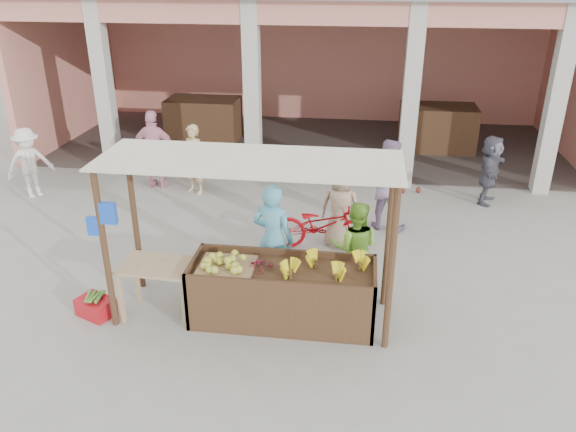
# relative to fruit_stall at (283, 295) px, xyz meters

# --- Properties ---
(ground) EXTENTS (60.00, 60.00, 0.00)m
(ground) POSITION_rel_fruit_stall_xyz_m (-0.50, 0.00, -0.40)
(ground) COLOR gray
(ground) RESTS_ON ground
(market_building) EXTENTS (14.40, 6.40, 4.20)m
(market_building) POSITION_rel_fruit_stall_xyz_m (-0.45, 8.93, 2.30)
(market_building) COLOR tan
(market_building) RESTS_ON ground
(fruit_stall) EXTENTS (2.60, 0.95, 0.80)m
(fruit_stall) POSITION_rel_fruit_stall_xyz_m (0.00, 0.00, 0.00)
(fruit_stall) COLOR #4E321F
(fruit_stall) RESTS_ON ground
(stall_awning) EXTENTS (4.09, 1.35, 2.39)m
(stall_awning) POSITION_rel_fruit_stall_xyz_m (-0.51, 0.06, 1.58)
(stall_awning) COLOR #4E321F
(stall_awning) RESTS_ON ground
(banana_heap) EXTENTS (1.06, 0.58, 0.19)m
(banana_heap) POSITION_rel_fruit_stall_xyz_m (0.57, 0.01, 0.50)
(banana_heap) COLOR yellow
(banana_heap) RESTS_ON fruit_stall
(melon_tray) EXTENTS (0.77, 0.67, 0.20)m
(melon_tray) POSITION_rel_fruit_stall_xyz_m (-0.79, -0.05, 0.50)
(melon_tray) COLOR #95724D
(melon_tray) RESTS_ON fruit_stall
(berry_heap) EXTENTS (0.42, 0.34, 0.13)m
(berry_heap) POSITION_rel_fruit_stall_xyz_m (-0.32, 0.01, 0.47)
(berry_heap) COLOR maroon
(berry_heap) RESTS_ON fruit_stall
(side_table) EXTENTS (1.06, 0.74, 0.82)m
(side_table) POSITION_rel_fruit_stall_xyz_m (-1.79, -0.10, 0.28)
(side_table) COLOR tan
(side_table) RESTS_ON ground
(papaya_pile) EXTENTS (0.71, 0.41, 0.20)m
(papaya_pile) POSITION_rel_fruit_stall_xyz_m (-1.79, -0.10, 0.53)
(papaya_pile) COLOR #44812A
(papaya_pile) RESTS_ON side_table
(red_crate) EXTENTS (0.62, 0.54, 0.27)m
(red_crate) POSITION_rel_fruit_stall_xyz_m (-2.73, -0.26, -0.27)
(red_crate) COLOR #B6131B
(red_crate) RESTS_ON ground
(plantain_bundle) EXTENTS (0.39, 0.28, 0.08)m
(plantain_bundle) POSITION_rel_fruit_stall_xyz_m (-2.73, -0.26, -0.09)
(plantain_bundle) COLOR #4D8430
(plantain_bundle) RESTS_ON red_crate
(produce_sacks) EXTENTS (0.76, 0.47, 0.58)m
(produce_sacks) POSITION_rel_fruit_stall_xyz_m (2.14, 5.16, -0.11)
(produce_sacks) COLOR maroon
(produce_sacks) RESTS_ON ground
(vendor_blue) EXTENTS (0.83, 0.70, 1.91)m
(vendor_blue) POSITION_rel_fruit_stall_xyz_m (-0.25, 0.75, 0.56)
(vendor_blue) COLOR #5AB6D4
(vendor_blue) RESTS_ON ground
(vendor_green) EXTENTS (0.79, 0.48, 1.59)m
(vendor_green) POSITION_rel_fruit_stall_xyz_m (0.98, 0.91, 0.39)
(vendor_green) COLOR #7CBB37
(vendor_green) RESTS_ON ground
(motorcycle) EXTENTS (0.74, 1.86, 0.95)m
(motorcycle) POSITION_rel_fruit_stall_xyz_m (0.37, 2.27, 0.08)
(motorcycle) COLOR #9E070E
(motorcycle) RESTS_ON ground
(shopper_a) EXTENTS (1.09, 1.15, 1.66)m
(shopper_a) POSITION_rel_fruit_stall_xyz_m (-6.08, 3.88, 0.43)
(shopper_a) COLOR white
(shopper_a) RESTS_ON ground
(shopper_b) EXTENTS (1.12, 0.60, 1.89)m
(shopper_b) POSITION_rel_fruit_stall_xyz_m (-3.58, 4.79, 0.55)
(shopper_b) COLOR pink
(shopper_b) RESTS_ON ground
(shopper_c) EXTENTS (0.89, 0.67, 1.67)m
(shopper_c) POSITION_rel_fruit_stall_xyz_m (0.69, 2.41, 0.43)
(shopper_c) COLOR #9E8064
(shopper_c) RESTS_ON ground
(shopper_d) EXTENTS (1.01, 1.55, 1.56)m
(shopper_d) POSITION_rel_fruit_stall_xyz_m (3.70, 4.84, 0.38)
(shopper_d) COLOR #4D4C58
(shopper_d) RESTS_ON ground
(shopper_e) EXTENTS (0.74, 0.67, 1.61)m
(shopper_e) POSITION_rel_fruit_stall_xyz_m (-2.62, 4.56, 0.41)
(shopper_e) COLOR tan
(shopper_e) RESTS_ON ground
(shopper_f) EXTENTS (1.04, 0.74, 1.93)m
(shopper_f) POSITION_rel_fruit_stall_xyz_m (1.50, 3.32, 0.57)
(shopper_f) COLOR gray
(shopper_f) RESTS_ON ground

